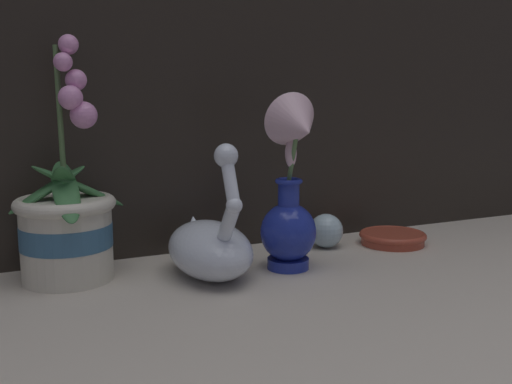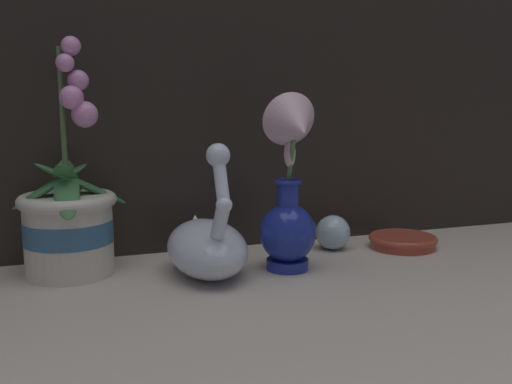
{
  "view_description": "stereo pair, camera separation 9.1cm",
  "coord_description": "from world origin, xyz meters",
  "views": [
    {
      "loc": [
        -0.4,
        -0.72,
        0.28
      ],
      "look_at": [
        -0.02,
        0.13,
        0.12
      ],
      "focal_mm": 42.0,
      "sensor_mm": 36.0,
      "label": 1
    },
    {
      "loc": [
        -0.32,
        -0.75,
        0.28
      ],
      "look_at": [
        -0.02,
        0.13,
        0.12
      ],
      "focal_mm": 42.0,
      "sensor_mm": 36.0,
      "label": 2
    }
  ],
  "objects": [
    {
      "name": "swan_figurine",
      "position": [
        -0.1,
        0.11,
        0.05
      ],
      "size": [
        0.12,
        0.22,
        0.21
      ],
      "color": "silver",
      "rests_on": "ground_plane"
    },
    {
      "name": "glass_sphere",
      "position": [
        0.15,
        0.19,
        0.03
      ],
      "size": [
        0.06,
        0.06,
        0.06
      ],
      "color": "silver",
      "rests_on": "ground_plane"
    },
    {
      "name": "amber_dish",
      "position": [
        0.27,
        0.16,
        0.01
      ],
      "size": [
        0.12,
        0.12,
        0.02
      ],
      "color": "#A8422D",
      "rests_on": "ground_plane"
    },
    {
      "name": "ground_plane",
      "position": [
        0.0,
        0.0,
        0.0
      ],
      "size": [
        2.8,
        2.8,
        0.0
      ],
      "primitive_type": "plane",
      "color": "#BCB2A3"
    },
    {
      "name": "orchid_potted_plant",
      "position": [
        -0.3,
        0.19,
        0.09
      ],
      "size": [
        0.18,
        0.19,
        0.36
      ],
      "color": "beige",
      "rests_on": "ground_plane"
    },
    {
      "name": "blue_vase",
      "position": [
        0.02,
        0.09,
        0.12
      ],
      "size": [
        0.09,
        0.12,
        0.28
      ],
      "color": "navy",
      "rests_on": "ground_plane"
    }
  ]
}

